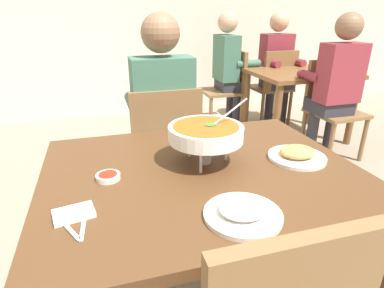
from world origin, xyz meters
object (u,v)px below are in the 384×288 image
object	(u,v)px
appetizer_plate	(297,154)
dining_table_far	(299,84)
rice_plate	(243,211)
chair_bg_right	(330,103)
dining_table_main	(202,192)
chair_bg_left	(229,85)
patron_bg_left	(229,64)
curry_bowl	(206,133)
patron_bg_right	(336,81)
chair_diner_main	(164,147)
chair_bg_middle	(274,84)
diner_main	(162,110)
sauce_dish	(108,177)
patron_bg_middle	(277,62)

from	to	relation	value
appetizer_plate	dining_table_far	xyz separation A→B (m)	(1.27, 1.85, -0.15)
rice_plate	chair_bg_right	size ratio (longest dim) A/B	0.27
dining_table_main	chair_bg_left	bearing A→B (deg)	65.03
appetizer_plate	patron_bg_left	xyz separation A→B (m)	(0.70, 2.42, -0.01)
curry_bowl	patron_bg_right	distance (m)	2.01
patron_bg_right	dining_table_far	bearing A→B (deg)	86.07
dining_table_main	patron_bg_right	bearing A→B (deg)	37.32
chair_diner_main	chair_bg_middle	bearing A→B (deg)	42.52
diner_main	sauce_dish	size ratio (longest dim) A/B	14.56
dining_table_main	rice_plate	bearing A→B (deg)	-86.74
chair_bg_right	patron_bg_left	distance (m)	1.22
sauce_dish	patron_bg_left	distance (m)	2.79
chair_diner_main	chair_bg_right	size ratio (longest dim) A/B	1.00
patron_bg_right	patron_bg_left	bearing A→B (deg)	115.01
curry_bowl	chair_bg_left	size ratio (longest dim) A/B	0.37
chair_bg_left	patron_bg_right	bearing A→B (deg)	-65.19
appetizer_plate	patron_bg_right	xyz separation A→B (m)	(1.23, 1.27, -0.01)
patron_bg_middle	patron_bg_right	bearing A→B (deg)	-93.71
dining_table_far	chair_bg_left	xyz separation A→B (m)	(-0.57, 0.56, -0.09)
diner_main	patron_bg_middle	distance (m)	2.32
chair_diner_main	sauce_dish	world-z (taller)	chair_diner_main
diner_main	patron_bg_left	bearing A→B (deg)	55.11
sauce_dish	patron_bg_left	size ratio (longest dim) A/B	0.07
chair_bg_left	rice_plate	bearing A→B (deg)	-111.91
patron_bg_middle	dining_table_main	bearing A→B (deg)	-125.83
dining_table_far	chair_bg_left	bearing A→B (deg)	135.40
diner_main	rice_plate	distance (m)	1.14
dining_table_main	rice_plate	distance (m)	0.35
chair_diner_main	patron_bg_left	size ratio (longest dim) A/B	0.69
chair_bg_left	patron_bg_right	xyz separation A→B (m)	(0.53, -1.14, 0.24)
chair_diner_main	rice_plate	xyz separation A→B (m)	(0.02, -1.11, 0.24)
curry_bowl	dining_table_far	world-z (taller)	curry_bowl
chair_diner_main	sauce_dish	xyz separation A→B (m)	(-0.36, -0.75, 0.23)
chair_bg_left	appetizer_plate	bearing A→B (deg)	-106.23
chair_diner_main	appetizer_plate	xyz separation A→B (m)	(0.41, -0.79, 0.24)
patron_bg_middle	curry_bowl	bearing A→B (deg)	-126.02
chair_bg_right	patron_bg_left	xyz separation A→B (m)	(-0.62, 1.02, 0.24)
curry_bowl	appetizer_plate	bearing A→B (deg)	-11.00
sauce_dish	chair_bg_middle	bearing A→B (deg)	48.33
dining_table_main	patron_bg_middle	bearing A→B (deg)	54.17
dining_table_far	patron_bg_right	distance (m)	0.60
rice_plate	dining_table_far	world-z (taller)	rice_plate
dining_table_main	patron_bg_right	world-z (taller)	patron_bg_right
dining_table_main	chair_diner_main	distance (m)	0.79
appetizer_plate	dining_table_far	bearing A→B (deg)	55.56
dining_table_main	diner_main	world-z (taller)	diner_main
rice_plate	patron_bg_middle	bearing A→B (deg)	57.92
chair_bg_left	chair_bg_middle	distance (m)	0.56
chair_bg_left	patron_bg_left	bearing A→B (deg)	147.25
diner_main	sauce_dish	bearing A→B (deg)	-114.77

